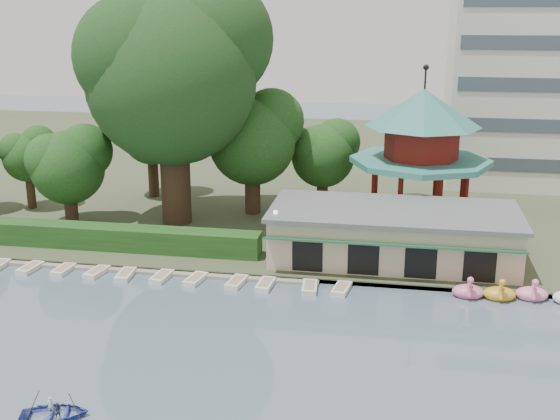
% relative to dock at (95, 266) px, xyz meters
% --- Properties ---
extents(ground_plane, '(220.00, 220.00, 0.00)m').
position_rel_dock_xyz_m(ground_plane, '(12.00, -17.20, -0.12)').
color(ground_plane, slate).
rests_on(ground_plane, ground).
extents(shore, '(220.00, 70.00, 0.40)m').
position_rel_dock_xyz_m(shore, '(12.00, 34.80, 0.08)').
color(shore, '#424930').
rests_on(shore, ground).
extents(embankment, '(220.00, 0.60, 0.30)m').
position_rel_dock_xyz_m(embankment, '(12.00, 0.10, 0.03)').
color(embankment, gray).
rests_on(embankment, ground).
extents(dock, '(34.00, 1.60, 0.24)m').
position_rel_dock_xyz_m(dock, '(0.00, 0.00, 0.00)').
color(dock, gray).
rests_on(dock, ground).
extents(boathouse, '(18.60, 9.39, 3.90)m').
position_rel_dock_xyz_m(boathouse, '(22.00, 4.77, 2.25)').
color(boathouse, '#C6B094').
rests_on(boathouse, shore).
extents(pavilion, '(12.40, 12.40, 13.50)m').
position_rel_dock_xyz_m(pavilion, '(24.00, 14.80, 7.36)').
color(pavilion, '#C6B094').
rests_on(pavilion, shore).
extents(hedge, '(30.00, 2.00, 1.80)m').
position_rel_dock_xyz_m(hedge, '(-3.00, 3.30, 1.18)').
color(hedge, '#204A1A').
rests_on(hedge, shore).
extents(lamp_post, '(0.36, 0.36, 4.28)m').
position_rel_dock_xyz_m(lamp_post, '(13.50, 1.80, 3.22)').
color(lamp_post, black).
rests_on(lamp_post, shore).
extents(big_tree, '(15.83, 14.75, 21.13)m').
position_rel_dock_xyz_m(big_tree, '(3.20, 11.03, 13.84)').
color(big_tree, '#3A281C').
rests_on(big_tree, shore).
extents(small_trees, '(39.80, 16.34, 11.37)m').
position_rel_dock_xyz_m(small_trees, '(0.11, 13.99, 6.38)').
color(small_trees, '#3A281C').
rests_on(small_trees, shore).
extents(moored_rowboats, '(35.14, 2.74, 0.36)m').
position_rel_dock_xyz_m(moored_rowboats, '(1.91, -1.36, 0.06)').
color(moored_rowboats, silver).
rests_on(moored_rowboats, ground).
extents(rowboat_with_passengers, '(5.19, 4.31, 2.01)m').
position_rel_dock_xyz_m(rowboat_with_passengers, '(6.48, -19.02, 0.35)').
color(rowboat_with_passengers, '#30429C').
rests_on(rowboat_with_passengers, ground).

